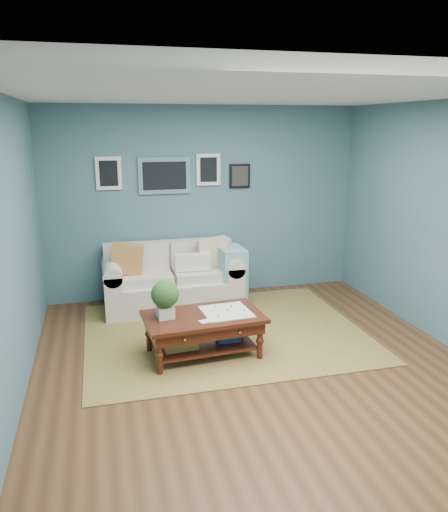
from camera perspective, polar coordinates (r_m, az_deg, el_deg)
name	(u,v)px	position (r m, az deg, el deg)	size (l,w,h in m)	color
room_shell	(257,238)	(4.85, 3.78, 2.02)	(5.00, 5.02, 2.70)	brown
area_rug	(224,332)	(6.08, 0.05, -8.70)	(3.27, 2.61, 0.01)	brown
loveseat	(178,279)	(6.85, -5.28, -2.60)	(1.87, 0.85, 0.96)	beige
coffee_table	(197,322)	(5.37, -3.09, -7.58)	(1.30, 0.82, 0.87)	black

